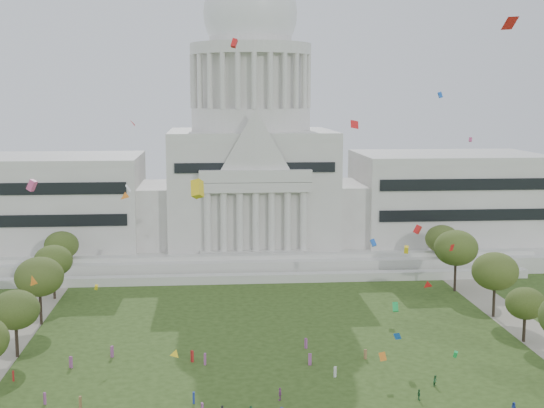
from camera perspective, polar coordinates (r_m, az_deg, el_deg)
name	(u,v)px	position (r m, az deg, el deg)	size (l,w,h in m)	color
capitol	(251,175)	(207.01, -1.58, 2.22)	(160.00, 64.50, 91.30)	beige
row_tree_l_3	(15,310)	(134.84, -18.77, -7.55)	(8.12, 8.12, 11.55)	black
row_tree_r_3	(525,303)	(143.02, 18.54, -7.11)	(7.01, 7.01, 9.98)	black
row_tree_l_4	(39,277)	(151.99, -17.12, -5.26)	(9.29, 9.29, 13.21)	black
row_tree_r_4	(495,271)	(156.58, 16.45, -4.88)	(9.19, 9.19, 13.06)	black
row_tree_l_5	(53,261)	(170.17, -16.15, -4.14)	(8.33, 8.33, 11.85)	black
row_tree_r_5	(456,248)	(174.53, 13.69, -3.23)	(9.82, 9.82, 13.96)	black
row_tree_l_6	(61,245)	(187.94, -15.57, -3.01)	(8.19, 8.19, 11.64)	black
row_tree_r_6	(442,239)	(192.29, 12.70, -2.59)	(8.42, 8.42, 11.97)	black
person_0	(514,408)	(113.89, 17.74, -14.39)	(0.77, 0.50, 1.58)	navy
person_2	(435,381)	(120.49, 12.21, -12.87)	(0.83, 0.51, 1.70)	#33723F
person_4	(280,394)	(112.82, 0.60, -14.12)	(1.12, 0.61, 1.91)	#994C8C
person_10	(419,395)	(114.87, 11.01, -13.92)	(0.98, 0.54, 1.67)	#33723F
distant_crowd	(201,387)	(115.72, -5.40, -13.59)	(58.40, 40.53, 1.95)	#994C8C
kite_swarm	(278,219)	(103.80, 0.46, -1.15)	(88.78, 98.78, 62.12)	#E54C8C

